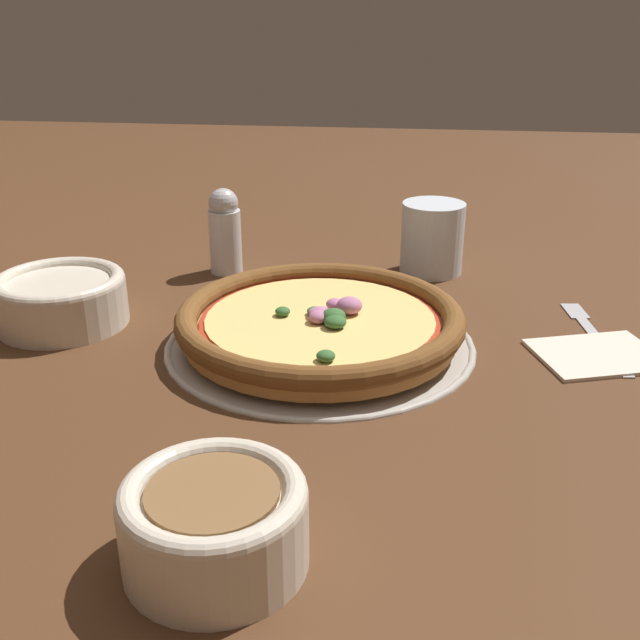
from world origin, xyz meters
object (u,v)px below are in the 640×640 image
at_px(pepper_shaker, 225,231).
at_px(bowl_near, 61,298).
at_px(napkin, 598,353).
at_px(pizza_tray, 320,341).
at_px(fork, 592,332).
at_px(bowl_far, 214,520).
at_px(drinking_cup, 432,238).
at_px(pizza, 320,322).

bearing_deg(pepper_shaker, bowl_near, 54.63).
bearing_deg(napkin, pizza_tray, 1.17).
bearing_deg(bowl_near, fork, -175.25).
height_order(bowl_near, fork, bowl_near).
bearing_deg(bowl_near, bowl_far, 127.02).
bearing_deg(drinking_cup, napkin, 124.71).
bearing_deg(drinking_cup, bowl_near, 29.40).
height_order(drinking_cup, napkin, drinking_cup).
bearing_deg(pizza, pizza_tray, -25.96).
xyz_separation_m(pizza_tray, bowl_near, (0.30, -0.02, 0.03)).
bearing_deg(bowl_far, pizza_tray, -93.97).
bearing_deg(napkin, fork, -96.50).
xyz_separation_m(bowl_far, pepper_shaker, (0.13, -0.56, 0.02)).
relative_size(pizza, fork, 1.58).
height_order(pizza, napkin, pizza).
distance_m(pizza_tray, drinking_cup, 0.28).
distance_m(bowl_near, pepper_shaker, 0.25).
height_order(bowl_far, fork, bowl_far).
relative_size(napkin, pepper_shaker, 1.29).
bearing_deg(drinking_cup, fork, 133.77).
distance_m(drinking_cup, napkin, 0.30).
bearing_deg(pepper_shaker, bowl_far, 103.27).
distance_m(bowl_near, fork, 0.60).
xyz_separation_m(bowl_near, drinking_cup, (-0.42, -0.24, 0.02)).
bearing_deg(pizza, drinking_cup, -115.25).
bearing_deg(pizza_tray, fork, -167.29).
height_order(bowl_near, bowl_far, bowl_far).
distance_m(drinking_cup, fork, 0.26).
bearing_deg(bowl_near, pepper_shaker, -125.37).
height_order(pizza_tray, pizza, pizza).
height_order(pizza, bowl_near, bowl_near).
bearing_deg(drinking_cup, pizza_tray, 64.72).
distance_m(pizza_tray, napkin, 0.29).
relative_size(pizza_tray, bowl_far, 2.72).
distance_m(pizza, napkin, 0.29).
distance_m(drinking_cup, pepper_shaker, 0.28).
relative_size(bowl_near, drinking_cup, 1.53).
xyz_separation_m(pizza_tray, pizza, (-0.00, 0.00, 0.02)).
relative_size(drinking_cup, fork, 0.49).
height_order(pizza_tray, napkin, same).
height_order(pizza, fork, pizza).
xyz_separation_m(pizza_tray, fork, (-0.30, -0.07, -0.00)).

